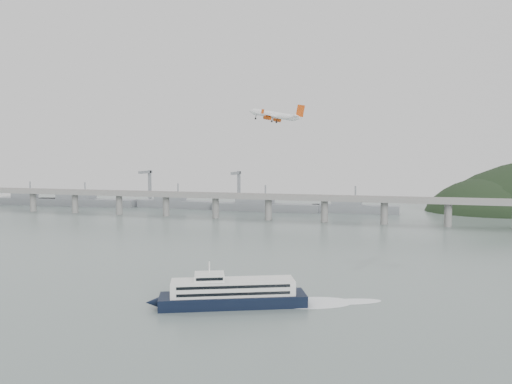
% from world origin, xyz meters
% --- Properties ---
extents(ground, '(900.00, 900.00, 0.00)m').
position_xyz_m(ground, '(0.00, 0.00, 0.00)').
color(ground, slate).
rests_on(ground, ground).
extents(bridge, '(800.00, 22.00, 23.90)m').
position_xyz_m(bridge, '(-1.15, 200.00, 17.65)').
color(bridge, gray).
rests_on(bridge, ground).
extents(distant_fleet, '(453.00, 60.90, 40.00)m').
position_xyz_m(distant_fleet, '(-155.36, 265.08, 6.22)').
color(distant_fleet, slate).
rests_on(distant_fleet, ground).
extents(ferry, '(87.80, 42.89, 17.43)m').
position_xyz_m(ferry, '(20.48, -48.91, 4.73)').
color(ferry, black).
rests_on(ferry, ground).
extents(airliner, '(40.04, 37.06, 10.72)m').
position_xyz_m(airliner, '(6.21, 76.94, 82.52)').
color(airliner, white).
rests_on(airliner, ground).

